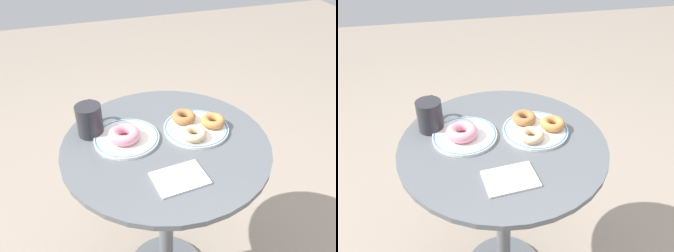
{
  "view_description": "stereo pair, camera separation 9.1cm",
  "coord_description": "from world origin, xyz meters",
  "views": [
    {
      "loc": [
        -0.25,
        -0.82,
        1.38
      ],
      "look_at": [
        0.02,
        0.03,
        0.76
      ],
      "focal_mm": 36.44,
      "sensor_mm": 36.0,
      "label": 1
    },
    {
      "loc": [
        -0.16,
        -0.84,
        1.38
      ],
      "look_at": [
        0.02,
        0.03,
        0.76
      ],
      "focal_mm": 36.44,
      "sensor_mm": 36.0,
      "label": 2
    }
  ],
  "objects": [
    {
      "name": "cafe_table",
      "position": [
        0.0,
        0.0,
        0.5
      ],
      "size": [
        0.66,
        0.66,
        0.72
      ],
      "color": "#565B60",
      "rests_on": "ground"
    },
    {
      "name": "plate_left",
      "position": [
        -0.12,
        0.05,
        0.73
      ],
      "size": [
        0.21,
        0.21,
        0.01
      ],
      "color": "white",
      "rests_on": "cafe_table"
    },
    {
      "name": "plate_right",
      "position": [
        0.12,
        0.03,
        0.73
      ],
      "size": [
        0.21,
        0.21,
        0.01
      ],
      "color": "white",
      "rests_on": "cafe_table"
    },
    {
      "name": "donut_pink_frosted",
      "position": [
        -0.12,
        0.04,
        0.75
      ],
      "size": [
        0.13,
        0.13,
        0.03
      ],
      "primitive_type": "torus",
      "rotation": [
        0.0,
        0.0,
        2.77
      ],
      "color": "pink",
      "rests_on": "plate_left"
    },
    {
      "name": "donut_old_fashioned",
      "position": [
        0.17,
        0.03,
        0.75
      ],
      "size": [
        0.1,
        0.1,
        0.03
      ],
      "primitive_type": "torus",
      "rotation": [
        0.0,
        0.0,
        5.96
      ],
      "color": "#BC7F42",
      "rests_on": "plate_right"
    },
    {
      "name": "donut_cinnamon",
      "position": [
        0.09,
        0.08,
        0.75
      ],
      "size": [
        0.11,
        0.11,
        0.03
      ],
      "primitive_type": "torus",
      "rotation": [
        0.0,
        0.0,
        2.15
      ],
      "color": "#A36B3D",
      "rests_on": "plate_right"
    },
    {
      "name": "donut_glazed",
      "position": [
        0.09,
        -0.02,
        0.75
      ],
      "size": [
        0.11,
        0.11,
        0.03
      ],
      "primitive_type": "torus",
      "rotation": [
        0.0,
        0.0,
        3.73
      ],
      "color": "#E0B789",
      "rests_on": "plate_right"
    },
    {
      "name": "paper_napkin",
      "position": [
        -0.01,
        -0.17,
        0.72
      ],
      "size": [
        0.16,
        0.12,
        0.01
      ],
      "primitive_type": "cube",
      "rotation": [
        0.0,
        0.0,
        0.1
      ],
      "color": "white",
      "rests_on": "cafe_table"
    },
    {
      "name": "coffee_mug",
      "position": [
        -0.22,
        0.12,
        0.77
      ],
      "size": [
        0.08,
        0.13,
        0.1
      ],
      "color": "#28282D",
      "rests_on": "cafe_table"
    }
  ]
}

